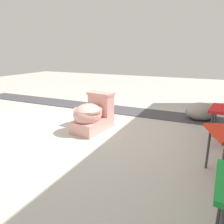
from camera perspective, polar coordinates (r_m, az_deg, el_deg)
name	(u,v)px	position (r m, az deg, el deg)	size (l,w,h in m)	color
ground_plane	(92,131)	(3.07, -5.32, -4.92)	(14.00, 14.00, 0.00)	#B7B2A8
gravel_strip	(150,113)	(3.93, 9.82, -0.38)	(0.56, 8.00, 0.01)	#423F44
toilet	(92,115)	(3.03, -5.19, -0.81)	(0.67, 0.45, 0.52)	#E09E93
boulder_near	(201,111)	(3.78, 22.14, 0.14)	(0.48, 0.39, 0.28)	gray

